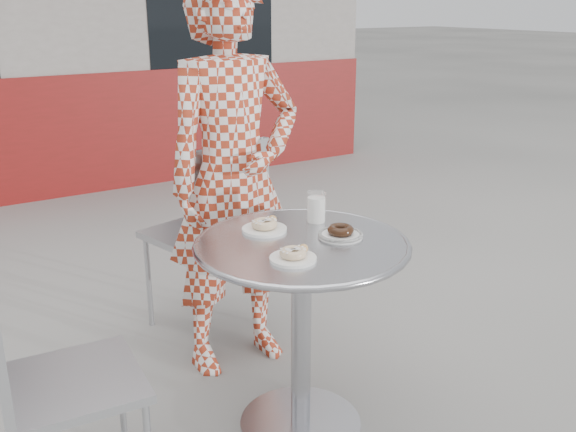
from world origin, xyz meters
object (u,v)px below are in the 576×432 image
seated_person (234,179)px  plate_checker (340,233)px  chair_left (74,431)px  plate_near (294,255)px  plate_far (265,226)px  bistro_table (301,291)px  chair_far (206,271)px  milk_cup (316,208)px

seated_person → plate_checker: 0.64m
chair_left → plate_checker: (0.96, -0.10, 0.52)m
seated_person → plate_near: (-0.16, -0.72, -0.06)m
chair_left → plate_checker: bearing=-91.8°
chair_left → plate_far: size_ratio=5.25×
seated_person → bistro_table: bearing=-95.4°
chair_far → plate_near: bearing=66.7°
milk_cup → plate_checker: bearing=-96.2°
plate_near → plate_checker: bearing=19.7°
milk_cup → chair_far: bearing=97.8°
bistro_table → milk_cup: bearing=42.5°
chair_far → plate_far: bearing=67.8°
plate_near → plate_checker: same height
chair_far → chair_left: chair_far is taller
chair_far → plate_near: size_ratio=6.27×
chair_left → plate_far: (0.76, 0.10, 0.52)m
chair_left → plate_checker: size_ratio=5.34×
plate_near → milk_cup: milk_cup is taller
chair_far → seated_person: 0.65m
chair_left → plate_far: chair_left is taller
chair_far → milk_cup: chair_far is taller
bistro_table → plate_near: bearing=-132.4°
seated_person → plate_far: size_ratio=10.33×
bistro_table → plate_near: plate_near is taller
chair_left → chair_far: bearing=-40.7°
milk_cup → bistro_table: bearing=-137.5°
seated_person → plate_far: seated_person is taller
chair_far → seated_person: seated_person is taller
bistro_table → plate_checker: 0.25m
chair_far → chair_left: size_ratio=1.12×
plate_near → milk_cup: size_ratio=1.32×
plate_checker → bistro_table: bearing=167.2°
chair_left → plate_near: chair_left is taller
chair_left → plate_near: (0.70, -0.19, 0.52)m
chair_far → milk_cup: bearing=83.4°
bistro_table → milk_cup: (0.16, 0.15, 0.24)m
bistro_table → plate_near: (-0.11, -0.12, 0.20)m
plate_far → plate_near: 0.30m
seated_person → milk_cup: seated_person is taller
chair_left → seated_person: 1.16m
chair_left → seated_person: (0.86, 0.52, 0.58)m
bistro_table → plate_checker: bearing=-12.8°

